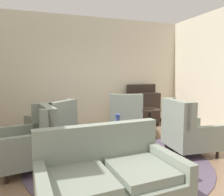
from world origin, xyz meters
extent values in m
plane|color=#896B51|center=(0.00, 0.00, 0.00)|extent=(7.97, 7.97, 0.00)
cube|color=beige|center=(0.00, 2.73, 1.54)|extent=(5.85, 0.08, 3.07)
cube|color=beige|center=(2.85, 0.82, 1.54)|extent=(0.08, 3.82, 3.07)
cube|color=black|center=(0.00, 2.68, 0.06)|extent=(5.69, 0.03, 0.12)
cylinder|color=#5B4C60|center=(0.00, 0.30, 0.01)|extent=(3.21, 3.21, 0.01)
cylinder|color=black|center=(-0.01, 0.50, 0.42)|extent=(0.80, 0.80, 0.04)
cylinder|color=black|center=(-0.01, 0.50, 0.22)|extent=(0.10, 0.10, 0.36)
cube|color=black|center=(0.21, 0.50, 0.04)|extent=(0.28, 0.07, 0.07)
cube|color=black|center=(-0.14, 0.67, 0.04)|extent=(0.22, 0.26, 0.07)
cube|color=black|center=(-0.11, 0.30, 0.04)|extent=(0.18, 0.28, 0.07)
cylinder|color=#384C93|center=(0.05, 0.45, 0.45)|extent=(0.11, 0.11, 0.02)
ellipsoid|color=#384C93|center=(0.05, 0.45, 0.57)|extent=(0.19, 0.19, 0.23)
cylinder|color=#384C93|center=(0.05, 0.45, 0.74)|extent=(0.08, 0.08, 0.10)
torus|color=#384C93|center=(0.05, 0.45, 0.79)|extent=(0.12, 0.12, 0.02)
cube|color=gray|center=(-0.63, -1.15, 0.29)|extent=(1.56, 0.98, 0.31)
cube|color=gray|center=(-0.65, -0.78, 0.70)|extent=(1.52, 0.24, 0.50)
cube|color=gray|center=(-0.95, -1.21, 0.50)|extent=(0.65, 0.72, 0.10)
cube|color=gray|center=(-0.29, -1.17, 0.50)|extent=(0.65, 0.72, 0.10)
cube|color=gray|center=(-1.32, -1.24, 0.55)|extent=(0.16, 0.79, 0.20)
cube|color=gray|center=(0.08, -1.16, 0.55)|extent=(0.16, 0.79, 0.20)
cylinder|color=black|center=(0.01, -0.75, 0.07)|extent=(0.06, 0.06, 0.14)
cube|color=gray|center=(0.73, 1.64, 0.28)|extent=(1.01, 1.04, 0.28)
cube|color=gray|center=(0.60, 1.33, 0.75)|extent=(0.75, 0.42, 0.65)
cube|color=gray|center=(0.93, 1.29, 0.83)|extent=(0.17, 0.22, 0.49)
cube|color=gray|center=(0.33, 1.54, 0.83)|extent=(0.17, 0.22, 0.49)
cube|color=gray|center=(1.05, 1.56, 0.52)|extent=(0.37, 0.70, 0.20)
cube|color=gray|center=(0.44, 1.81, 0.52)|extent=(0.37, 0.70, 0.20)
cylinder|color=black|center=(1.13, 1.83, 0.07)|extent=(0.06, 0.06, 0.14)
cylinder|color=black|center=(0.58, 2.06, 0.07)|extent=(0.06, 0.06, 0.14)
cylinder|color=black|center=(0.88, 1.23, 0.07)|extent=(0.06, 0.06, 0.14)
cylinder|color=black|center=(0.32, 1.45, 0.07)|extent=(0.06, 0.06, 0.14)
cube|color=gray|center=(1.46, 0.15, 0.27)|extent=(0.92, 0.88, 0.26)
cube|color=gray|center=(1.10, 0.18, 0.73)|extent=(0.21, 0.82, 0.65)
cube|color=gray|center=(1.16, -0.18, 0.81)|extent=(0.21, 0.12, 0.49)
cube|color=gray|center=(1.22, 0.52, 0.81)|extent=(0.21, 0.12, 0.49)
cube|color=gray|center=(1.47, -0.21, 0.51)|extent=(0.76, 0.17, 0.21)
cube|color=gray|center=(1.54, 0.50, 0.51)|extent=(0.76, 0.17, 0.21)
cylinder|color=black|center=(1.77, -0.21, 0.07)|extent=(0.06, 0.06, 0.14)
cylinder|color=black|center=(1.83, 0.44, 0.07)|extent=(0.06, 0.06, 0.14)
cylinder|color=black|center=(1.08, -0.14, 0.07)|extent=(0.06, 0.06, 0.14)
cylinder|color=black|center=(1.14, 0.50, 0.07)|extent=(0.06, 0.06, 0.14)
cube|color=gray|center=(-1.05, 1.60, 0.29)|extent=(1.12, 1.12, 0.31)
cube|color=gray|center=(-0.81, 1.34, 0.71)|extent=(0.63, 0.61, 0.53)
cube|color=gray|center=(-0.64, 1.63, 0.78)|extent=(0.21, 0.21, 0.40)
cube|color=gray|center=(-1.10, 1.18, 0.78)|extent=(0.21, 0.21, 0.40)
cube|color=gray|center=(-0.85, 1.85, 0.56)|extent=(0.59, 0.61, 0.21)
cube|color=gray|center=(-1.32, 1.41, 0.56)|extent=(0.59, 0.61, 0.21)
cylinder|color=black|center=(-1.08, 2.05, 0.07)|extent=(0.06, 0.06, 0.14)
cylinder|color=black|center=(-1.50, 1.64, 0.07)|extent=(0.06, 0.06, 0.14)
cylinder|color=black|center=(-0.60, 1.55, 0.07)|extent=(0.06, 0.06, 0.14)
cylinder|color=black|center=(-1.02, 1.15, 0.07)|extent=(0.06, 0.06, 0.14)
cube|color=gray|center=(-1.51, 0.41, 0.30)|extent=(0.94, 0.94, 0.32)
cube|color=gray|center=(-1.18, 0.47, 0.74)|extent=(0.27, 0.83, 0.56)
cube|color=gray|center=(-1.33, 0.81, 0.81)|extent=(0.21, 0.13, 0.43)
cube|color=gray|center=(-1.21, 0.10, 0.81)|extent=(0.21, 0.13, 0.43)
cube|color=gray|center=(-1.62, 0.76, 0.56)|extent=(0.72, 0.22, 0.20)
cube|color=gray|center=(-1.50, 0.05, 0.56)|extent=(0.72, 0.22, 0.20)
cylinder|color=black|center=(-1.89, 0.68, 0.07)|extent=(0.06, 0.06, 0.14)
cylinder|color=black|center=(-1.78, 0.04, 0.07)|extent=(0.06, 0.06, 0.14)
cylinder|color=black|center=(-1.25, 0.79, 0.07)|extent=(0.06, 0.06, 0.14)
cylinder|color=black|center=(-1.14, 0.14, 0.07)|extent=(0.06, 0.06, 0.14)
cylinder|color=black|center=(1.15, 1.22, 0.70)|extent=(0.52, 0.52, 0.03)
cylinder|color=black|center=(1.15, 1.22, 0.34)|extent=(0.07, 0.07, 0.69)
cylinder|color=black|center=(1.15, 1.22, 0.02)|extent=(0.34, 0.34, 0.04)
cube|color=black|center=(1.62, 2.43, 0.54)|extent=(0.93, 0.35, 0.87)
cube|color=black|center=(1.62, 2.59, 1.10)|extent=(0.93, 0.04, 0.25)
cube|color=black|center=(1.20, 2.30, 0.05)|extent=(0.06, 0.06, 0.10)
cube|color=black|center=(2.03, 2.30, 0.05)|extent=(0.06, 0.06, 0.10)
cube|color=black|center=(1.20, 2.56, 0.05)|extent=(0.06, 0.06, 0.10)
cube|color=black|center=(2.03, 2.56, 0.05)|extent=(0.06, 0.06, 0.10)
camera|label=1|loc=(-1.33, -3.19, 1.55)|focal=34.72mm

